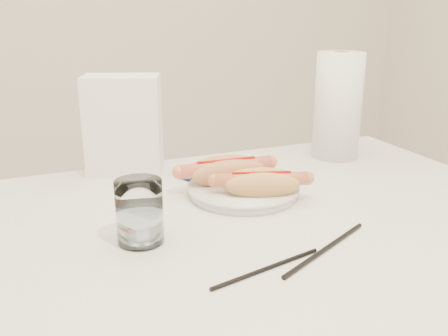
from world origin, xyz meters
name	(u,v)px	position (x,y,z in m)	size (l,w,h in m)	color
table	(231,254)	(0.00, 0.00, 0.69)	(1.20, 0.80, 0.75)	silver
plate	(243,191)	(0.07, 0.11, 0.76)	(0.21, 0.21, 0.02)	silver
hotdog_left	(226,171)	(0.05, 0.15, 0.79)	(0.19, 0.08, 0.05)	tan
hotdog_right	(261,183)	(0.09, 0.06, 0.79)	(0.18, 0.11, 0.05)	tan
water_glass	(140,212)	(-0.16, -0.01, 0.80)	(0.07, 0.07, 0.10)	silver
chopstick_near	(267,268)	(-0.02, -0.17, 0.75)	(0.01, 0.01, 0.19)	black
chopstick_far	(326,249)	(0.09, -0.15, 0.75)	(0.01, 0.01, 0.23)	black
napkin_box	(124,125)	(-0.11, 0.35, 0.86)	(0.16, 0.09, 0.22)	white
navy_napkin	(224,176)	(0.08, 0.23, 0.75)	(0.14, 0.14, 0.01)	#121E3A
paper_towel_roll	(338,106)	(0.40, 0.27, 0.88)	(0.11, 0.11, 0.25)	white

